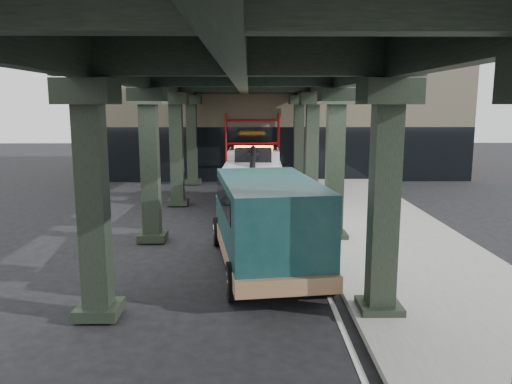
{
  "coord_description": "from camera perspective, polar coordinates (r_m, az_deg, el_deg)",
  "views": [
    {
      "loc": [
        -0.2,
        -14.09,
        4.5
      ],
      "look_at": [
        0.03,
        1.81,
        1.7
      ],
      "focal_mm": 35.0,
      "sensor_mm": 36.0,
      "label": 1
    }
  ],
  "objects": [
    {
      "name": "scaffolding",
      "position": [
        28.84,
        -0.42,
        5.23
      ],
      "size": [
        3.08,
        0.88,
        4.0
      ],
      "color": "red",
      "rests_on": "ground"
    },
    {
      "name": "tow_truck",
      "position": [
        21.53,
        -0.33,
        1.54
      ],
      "size": [
        2.69,
        8.44,
        2.75
      ],
      "rotation": [
        0.0,
        0.0,
        -0.02
      ],
      "color": "black",
      "rests_on": "ground"
    },
    {
      "name": "ground",
      "position": [
        14.79,
        -0.01,
        -7.72
      ],
      "size": [
        90.0,
        90.0,
        0.0
      ],
      "primitive_type": "plane",
      "color": "black",
      "rests_on": "ground"
    },
    {
      "name": "sidewalk",
      "position": [
        17.34,
        15.0,
        -5.15
      ],
      "size": [
        5.0,
        40.0,
        0.15
      ],
      "primitive_type": "cube",
      "color": "gray",
      "rests_on": "ground"
    },
    {
      "name": "viaduct",
      "position": [
        16.12,
        -1.58,
        13.4
      ],
      "size": [
        7.4,
        32.0,
        6.4
      ],
      "color": "black",
      "rests_on": "ground"
    },
    {
      "name": "building",
      "position": [
        34.17,
        2.91,
        9.13
      ],
      "size": [
        22.0,
        10.0,
        8.0
      ],
      "primitive_type": "cube",
      "color": "#C6B793",
      "rests_on": "ground"
    },
    {
      "name": "towed_van",
      "position": [
        13.51,
        1.18,
        -3.35
      ],
      "size": [
        3.25,
        6.61,
        2.57
      ],
      "rotation": [
        0.0,
        0.0,
        0.14
      ],
      "color": "#0F3739",
      "rests_on": "ground"
    },
    {
      "name": "lane_stripe",
      "position": [
        16.81,
        5.72,
        -5.57
      ],
      "size": [
        0.12,
        38.0,
        0.01
      ],
      "primitive_type": "cube",
      "color": "silver",
      "rests_on": "ground"
    }
  ]
}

